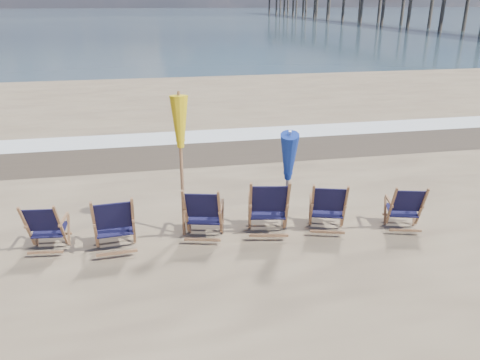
{
  "coord_description": "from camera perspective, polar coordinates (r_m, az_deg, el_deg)",
  "views": [
    {
      "loc": [
        -1.48,
        -5.27,
        3.84
      ],
      "look_at": [
        0.0,
        2.2,
        0.9
      ],
      "focal_mm": 35.0,
      "sensor_mm": 36.0,
      "label": 1
    }
  ],
  "objects": [
    {
      "name": "beach_chair_2",
      "position": [
        7.77,
        -2.46,
        -4.25
      ],
      "size": [
        0.82,
        0.88,
        1.02
      ],
      "primitive_type": null,
      "rotation": [
        0.0,
        0.0,
        2.89
      ],
      "color": "#131235",
      "rests_on": "ground"
    },
    {
      "name": "umbrella_yellow",
      "position": [
        7.69,
        -7.35,
        5.98
      ],
      "size": [
        0.3,
        0.3,
        2.39
      ],
      "color": "#8E603F",
      "rests_on": "ground"
    },
    {
      "name": "beach_chair_5",
      "position": [
        8.69,
        21.26,
        -3.3
      ],
      "size": [
        0.74,
        0.79,
        0.92
      ],
      "primitive_type": null,
      "rotation": [
        0.0,
        0.0,
        2.88
      ],
      "color": "#131235",
      "rests_on": "ground"
    },
    {
      "name": "beach_chair_3",
      "position": [
        7.93,
        5.78,
        -3.45
      ],
      "size": [
        0.85,
        0.92,
        1.11
      ],
      "primitive_type": null,
      "rotation": [
        0.0,
        0.0,
        2.96
      ],
      "color": "#131235",
      "rests_on": "ground"
    },
    {
      "name": "beach_chair_1",
      "position": [
        7.63,
        -12.85,
        -5.15
      ],
      "size": [
        0.73,
        0.81,
        1.06
      ],
      "primitive_type": null,
      "rotation": [
        0.0,
        0.0,
        3.22
      ],
      "color": "#131235",
      "rests_on": "ground"
    },
    {
      "name": "beach_chair_0",
      "position": [
        7.97,
        -21.0,
        -5.45
      ],
      "size": [
        0.66,
        0.73,
        0.93
      ],
      "primitive_type": null,
      "rotation": [
        0.0,
        0.0,
        3.03
      ],
      "color": "#131235",
      "rests_on": "ground"
    },
    {
      "name": "beach_chair_4",
      "position": [
        8.21,
        12.66,
        -3.44
      ],
      "size": [
        0.82,
        0.87,
        1.0
      ],
      "primitive_type": null,
      "rotation": [
        0.0,
        0.0,
        2.85
      ],
      "color": "#131235",
      "rests_on": "ground"
    },
    {
      "name": "wet_sand_strip",
      "position": [
        12.75,
        -4.03,
        3.54
      ],
      "size": [
        200.0,
        2.6,
        0.0
      ],
      "primitive_type": "cube",
      "color": "#42362A",
      "rests_on": "ground"
    },
    {
      "name": "surf_foam",
      "position": [
        14.17,
        -4.82,
        5.34
      ],
      "size": [
        200.0,
        1.4,
        0.01
      ],
      "primitive_type": "cube",
      "color": "silver",
      "rests_on": "ground"
    },
    {
      "name": "ocean",
      "position": [
        133.33,
        -11.19,
        19.09
      ],
      "size": [
        400.0,
        400.0,
        0.0
      ],
      "primitive_type": "plane",
      "color": "#384D5C",
      "rests_on": "ground"
    },
    {
      "name": "umbrella_blue",
      "position": [
        7.69,
        5.93,
        2.93
      ],
      "size": [
        0.3,
        0.3,
        1.97
      ],
      "color": "#A5A5AD",
      "rests_on": "ground"
    }
  ]
}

